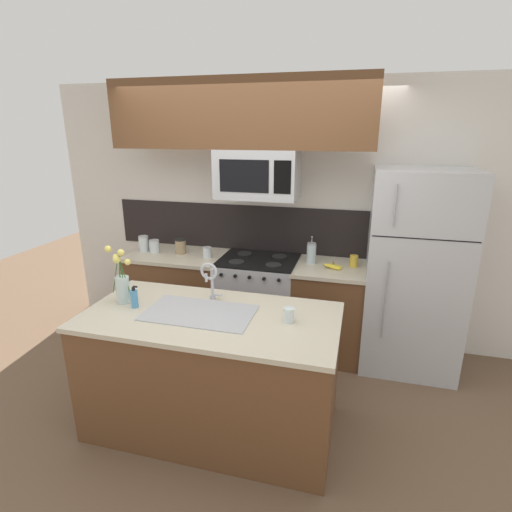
% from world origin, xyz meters
% --- Properties ---
extents(ground_plane, '(10.00, 10.00, 0.00)m').
position_xyz_m(ground_plane, '(0.00, 0.00, 0.00)').
color(ground_plane, brown).
extents(rear_partition, '(5.20, 0.10, 2.60)m').
position_xyz_m(rear_partition, '(0.30, 1.28, 1.30)').
color(rear_partition, silver).
rests_on(rear_partition, ground).
extents(splash_band, '(3.34, 0.01, 0.48)m').
position_xyz_m(splash_band, '(0.00, 1.22, 1.15)').
color(splash_band, black).
rests_on(splash_band, rear_partition).
extents(back_counter_left, '(1.00, 0.65, 0.91)m').
position_xyz_m(back_counter_left, '(-0.86, 0.90, 0.46)').
color(back_counter_left, brown).
rests_on(back_counter_left, ground).
extents(back_counter_right, '(0.67, 0.65, 0.91)m').
position_xyz_m(back_counter_right, '(0.70, 0.90, 0.46)').
color(back_counter_right, brown).
rests_on(back_counter_right, ground).
extents(stove_range, '(0.76, 0.64, 0.93)m').
position_xyz_m(stove_range, '(0.00, 0.90, 0.46)').
color(stove_range, '#B7BABF').
rests_on(stove_range, ground).
extents(microwave, '(0.74, 0.40, 0.44)m').
position_xyz_m(microwave, '(0.00, 0.88, 1.75)').
color(microwave, '#B7BABF').
extents(upper_cabinet_band, '(2.37, 0.34, 0.60)m').
position_xyz_m(upper_cabinet_band, '(-0.16, 0.85, 2.27)').
color(upper_cabinet_band, brown).
extents(refrigerator, '(0.83, 0.74, 1.83)m').
position_xyz_m(refrigerator, '(1.44, 0.92, 0.91)').
color(refrigerator, '#B7BABF').
rests_on(refrigerator, ground).
extents(storage_jar_tall, '(0.10, 0.10, 0.16)m').
position_xyz_m(storage_jar_tall, '(-1.25, 0.90, 0.99)').
color(storage_jar_tall, silver).
rests_on(storage_jar_tall, back_counter_left).
extents(storage_jar_medium, '(0.10, 0.10, 0.14)m').
position_xyz_m(storage_jar_medium, '(-1.11, 0.88, 0.98)').
color(storage_jar_medium, silver).
rests_on(storage_jar_medium, back_counter_left).
extents(storage_jar_short, '(0.11, 0.11, 0.16)m').
position_xyz_m(storage_jar_short, '(-0.84, 0.92, 0.99)').
color(storage_jar_short, '#997F5B').
rests_on(storage_jar_short, back_counter_left).
extents(storage_jar_squat, '(0.09, 0.09, 0.11)m').
position_xyz_m(storage_jar_squat, '(-0.52, 0.87, 0.96)').
color(storage_jar_squat, silver).
rests_on(storage_jar_squat, back_counter_left).
extents(banana_bunch, '(0.19, 0.12, 0.08)m').
position_xyz_m(banana_bunch, '(0.73, 0.84, 0.93)').
color(banana_bunch, yellow).
rests_on(banana_bunch, back_counter_right).
extents(french_press, '(0.09, 0.09, 0.27)m').
position_xyz_m(french_press, '(0.51, 0.96, 1.01)').
color(french_press, silver).
rests_on(french_press, back_counter_right).
extents(coffee_tin, '(0.08, 0.08, 0.11)m').
position_xyz_m(coffee_tin, '(0.91, 0.95, 0.97)').
color(coffee_tin, gold).
rests_on(coffee_tin, back_counter_right).
extents(island_counter, '(1.78, 0.90, 0.91)m').
position_xyz_m(island_counter, '(-0.02, -0.35, 0.46)').
color(island_counter, brown).
rests_on(island_counter, ground).
extents(kitchen_sink, '(0.76, 0.44, 0.16)m').
position_xyz_m(kitchen_sink, '(-0.10, -0.35, 0.84)').
color(kitchen_sink, '#ADAFB5').
rests_on(kitchen_sink, island_counter).
extents(sink_faucet, '(0.14, 0.14, 0.31)m').
position_xyz_m(sink_faucet, '(-0.10, -0.13, 1.11)').
color(sink_faucet, '#B7BABF').
rests_on(sink_faucet, island_counter).
extents(dish_soap_bottle, '(0.06, 0.05, 0.16)m').
position_xyz_m(dish_soap_bottle, '(-0.59, -0.37, 0.98)').
color(dish_soap_bottle, '#4C93C6').
rests_on(dish_soap_bottle, island_counter).
extents(spare_glass, '(0.07, 0.07, 0.10)m').
position_xyz_m(spare_glass, '(0.53, -0.32, 0.96)').
color(spare_glass, silver).
rests_on(spare_glass, island_counter).
extents(flower_vase, '(0.20, 0.10, 0.43)m').
position_xyz_m(flower_vase, '(-0.72, -0.32, 1.05)').
color(flower_vase, silver).
rests_on(flower_vase, island_counter).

